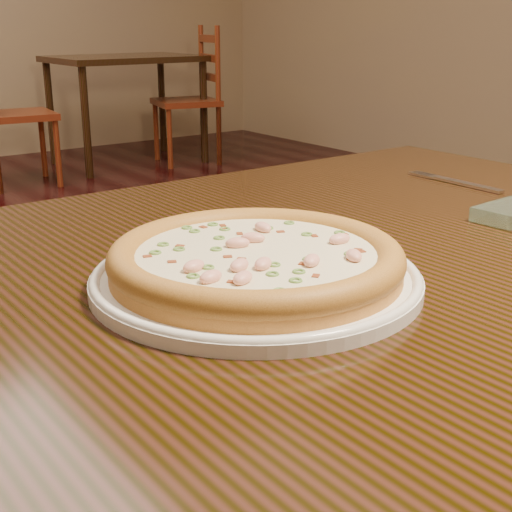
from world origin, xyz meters
TOP-DOWN VIEW (x-y plane):
  - hero_table at (0.07, -0.39)m, footprint 1.20×0.80m
  - plate at (-0.05, -0.44)m, footprint 0.32×0.32m
  - pizza at (-0.05, -0.44)m, footprint 0.28×0.28m
  - fork at (0.47, -0.28)m, footprint 0.02×0.18m
  - bg_table_right at (1.90, 3.68)m, footprint 1.00×0.70m
  - chair_c at (0.98, 3.45)m, footprint 0.47×0.47m
  - chair_d at (2.31, 3.44)m, footprint 0.51×0.51m

SIDE VIEW (x-z plane):
  - chair_c at x=0.98m, z-range -0.04..0.91m
  - chair_d at x=2.31m, z-range -0.04..0.91m
  - hero_table at x=0.07m, z-range 0.28..1.03m
  - bg_table_right at x=1.90m, z-range 0.28..1.03m
  - fork at x=0.47m, z-range 0.75..0.75m
  - plate at x=-0.05m, z-range 0.75..0.77m
  - pizza at x=-0.05m, z-range 0.76..0.79m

